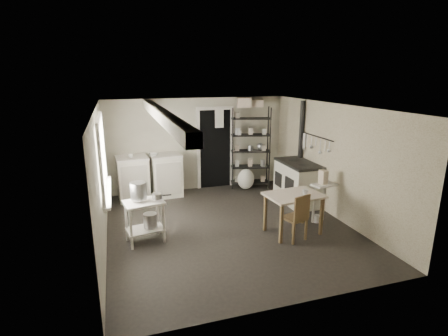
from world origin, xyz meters
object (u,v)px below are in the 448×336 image
object	(u,v)px
shelf_rack	(250,151)
stove	(298,184)
prep_table	(145,220)
flour_sack	(246,180)
base_cabinets	(150,178)
chair	(294,214)
work_table	(293,213)
stockpot	(139,191)

from	to	relation	value
shelf_rack	stove	xyz separation A→B (m)	(0.62, -1.40, -0.51)
prep_table	shelf_rack	world-z (taller)	shelf_rack
prep_table	stove	distance (m)	3.63
stove	flour_sack	world-z (taller)	stove
base_cabinets	shelf_rack	xyz separation A→B (m)	(2.56, 0.02, 0.49)
prep_table	shelf_rack	xyz separation A→B (m)	(2.89, 2.35, 0.55)
chair	prep_table	bearing A→B (deg)	147.78
work_table	chair	size ratio (longest dim) A/B	1.14
base_cabinets	chair	xyz separation A→B (m)	(2.19, -3.02, 0.02)
stove	work_table	size ratio (longest dim) A/B	1.21
work_table	chair	world-z (taller)	chair
prep_table	work_table	size ratio (longest dim) A/B	0.76
stove	work_table	distance (m)	1.65
stove	work_table	bearing A→B (deg)	-121.89
shelf_rack	flour_sack	bearing A→B (deg)	-124.01
prep_table	stockpot	bearing A→B (deg)	158.24
shelf_rack	chair	world-z (taller)	shelf_rack
stockpot	base_cabinets	xyz separation A→B (m)	(0.40, 2.30, -0.48)
shelf_rack	prep_table	bearing A→B (deg)	-126.36
shelf_rack	flour_sack	distance (m)	0.74
stove	flour_sack	bearing A→B (deg)	122.12
shelf_rack	flour_sack	xyz separation A→B (m)	(-0.17, -0.15, -0.71)
prep_table	flour_sack	bearing A→B (deg)	38.93
shelf_rack	flour_sack	world-z (taller)	shelf_rack
base_cabinets	work_table	distance (m)	3.61
shelf_rack	flour_sack	size ratio (longest dim) A/B	3.95
prep_table	flour_sack	distance (m)	3.50
prep_table	stockpot	xyz separation A→B (m)	(-0.07, 0.03, 0.54)
stove	chair	world-z (taller)	chair
work_table	base_cabinets	bearing A→B (deg)	129.72
stockpot	base_cabinets	bearing A→B (deg)	80.07
prep_table	chair	bearing A→B (deg)	-15.34
chair	flour_sack	world-z (taller)	chair
base_cabinets	work_table	xyz separation A→B (m)	(2.31, -2.78, -0.08)
work_table	flour_sack	size ratio (longest dim) A/B	1.90
shelf_rack	work_table	size ratio (longest dim) A/B	2.09
prep_table	work_table	bearing A→B (deg)	-9.63
flour_sack	stockpot	bearing A→B (deg)	-142.17
flour_sack	chair	bearing A→B (deg)	-93.90
base_cabinets	chair	bearing A→B (deg)	-57.61
base_cabinets	work_table	bearing A→B (deg)	-53.88
prep_table	chair	xyz separation A→B (m)	(2.52, -0.69, 0.08)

